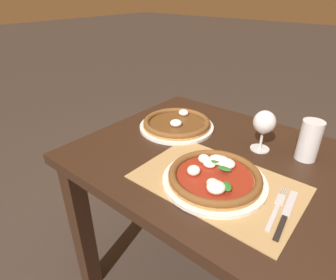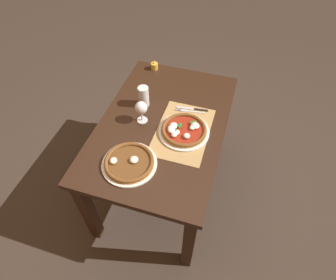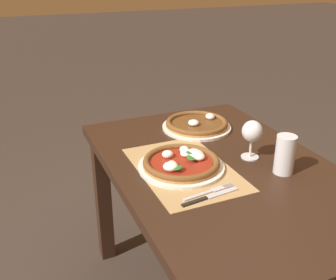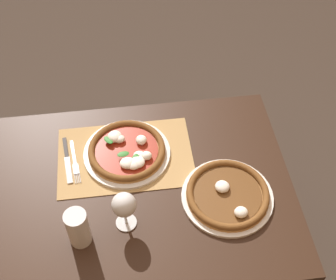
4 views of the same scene
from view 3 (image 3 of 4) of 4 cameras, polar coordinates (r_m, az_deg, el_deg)
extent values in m
cube|color=black|center=(1.51, 7.82, -4.37)|extent=(1.22, 0.80, 0.04)
cube|color=black|center=(2.03, -9.37, -8.50)|extent=(0.07, 0.07, 0.70)
cube|color=black|center=(2.26, 7.66, -4.82)|extent=(0.07, 0.07, 0.70)
cube|color=#A88451|center=(1.47, 2.34, -4.19)|extent=(0.50, 0.33, 0.00)
cylinder|color=silver|center=(1.46, 1.92, -3.86)|extent=(0.32, 0.32, 0.01)
cylinder|color=#B77F42|center=(1.46, 1.93, -3.48)|extent=(0.29, 0.29, 0.01)
torus|color=brown|center=(1.45, 1.94, -3.14)|extent=(0.29, 0.29, 0.02)
cylinder|color=maroon|center=(1.46, 1.93, -3.26)|extent=(0.23, 0.23, 0.00)
ellipsoid|color=white|center=(1.49, -0.09, -2.09)|extent=(0.04, 0.04, 0.03)
ellipsoid|color=white|center=(1.50, 4.26, -2.01)|extent=(0.05, 0.05, 0.03)
ellipsoid|color=white|center=(1.50, 2.49, -2.01)|extent=(0.04, 0.04, 0.02)
ellipsoid|color=white|center=(1.52, 2.38, -1.42)|extent=(0.04, 0.04, 0.03)
ellipsoid|color=white|center=(1.42, 0.58, -3.56)|extent=(0.04, 0.04, 0.03)
ellipsoid|color=white|center=(1.39, 0.43, -3.92)|extent=(0.05, 0.06, 0.03)
ellipsoid|color=white|center=(1.51, 3.79, -1.84)|extent=(0.06, 0.05, 0.03)
ellipsoid|color=white|center=(1.48, 4.39, -2.34)|extent=(0.06, 0.05, 0.03)
ellipsoid|color=#286B23|center=(1.45, 3.29, -2.61)|extent=(0.05, 0.03, 0.00)
ellipsoid|color=#286B23|center=(1.38, 1.49, -4.02)|extent=(0.05, 0.05, 0.00)
ellipsoid|color=#286B23|center=(1.49, 3.39, -1.78)|extent=(0.04, 0.05, 0.00)
cylinder|color=silver|center=(1.83, 4.17, 1.90)|extent=(0.32, 0.32, 0.01)
cylinder|color=#B77F42|center=(1.82, 4.18, 2.22)|extent=(0.29, 0.29, 0.01)
torus|color=brown|center=(1.82, 4.19, 2.50)|extent=(0.29, 0.29, 0.02)
cylinder|color=brown|center=(1.82, 4.18, 2.40)|extent=(0.23, 0.23, 0.00)
ellipsoid|color=white|center=(1.79, 3.73, 2.50)|extent=(0.05, 0.05, 0.03)
ellipsoid|color=white|center=(1.88, 6.12, 3.41)|extent=(0.05, 0.04, 0.03)
cylinder|color=silver|center=(1.58, 11.78, -2.41)|extent=(0.07, 0.07, 0.00)
cylinder|color=silver|center=(1.57, 11.89, -1.27)|extent=(0.01, 0.01, 0.06)
ellipsoid|color=silver|center=(1.54, 12.13, 1.26)|extent=(0.08, 0.08, 0.08)
ellipsoid|color=#AD5B14|center=(1.54, 12.09, 0.91)|extent=(0.07, 0.07, 0.05)
cylinder|color=silver|center=(1.47, 16.60, -2.04)|extent=(0.07, 0.07, 0.15)
cylinder|color=black|center=(1.48, 16.54, -2.54)|extent=(0.07, 0.07, 0.12)
cylinder|color=silver|center=(1.45, 16.84, -0.21)|extent=(0.07, 0.07, 0.02)
cube|color=#B7B7BC|center=(1.30, 4.41, -8.03)|extent=(0.03, 0.12, 0.00)
cube|color=#B7B7BC|center=(1.34, 7.24, -7.06)|extent=(0.03, 0.05, 0.00)
cylinder|color=#B7B7BC|center=(1.36, 8.90, -6.73)|extent=(0.01, 0.04, 0.00)
cylinder|color=#B7B7BC|center=(1.36, 8.75, -6.62)|extent=(0.01, 0.04, 0.00)
cylinder|color=#B7B7BC|center=(1.37, 8.59, -6.51)|extent=(0.01, 0.04, 0.00)
cylinder|color=#B7B7BC|center=(1.37, 8.43, -6.40)|extent=(0.01, 0.04, 0.00)
cube|color=black|center=(1.27, 3.91, -8.94)|extent=(0.02, 0.10, 0.01)
cube|color=#B7B7BC|center=(1.32, 7.83, -7.61)|extent=(0.03, 0.12, 0.00)
camera|label=1|loc=(0.85, -28.42, 10.44)|focal=30.00mm
camera|label=2|loc=(2.43, -19.61, 37.84)|focal=30.00mm
camera|label=4|loc=(2.13, 38.49, 38.40)|focal=50.00mm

